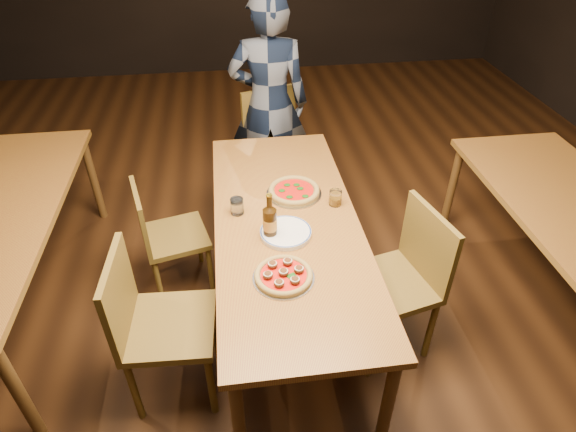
{
  "coord_description": "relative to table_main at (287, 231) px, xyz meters",
  "views": [
    {
      "loc": [
        -0.28,
        -2.11,
        2.38
      ],
      "look_at": [
        0.0,
        -0.05,
        0.82
      ],
      "focal_mm": 30.0,
      "sensor_mm": 36.0,
      "label": 1
    }
  ],
  "objects": [
    {
      "name": "chair_main_sw",
      "position": [
        -0.68,
        0.37,
        -0.26
      ],
      "size": [
        0.48,
        0.48,
        0.84
      ],
      "primitive_type": null,
      "rotation": [
        0.0,
        0.0,
        1.82
      ],
      "color": "brown",
      "rests_on": "ground"
    },
    {
      "name": "chair_end",
      "position": [
        0.11,
        1.25,
        -0.19
      ],
      "size": [
        0.58,
        0.58,
        0.98
      ],
      "primitive_type": null,
      "rotation": [
        0.0,
        0.0,
        0.32
      ],
      "color": "brown",
      "rests_on": "ground"
    },
    {
      "name": "pizza_margherita",
      "position": [
        0.08,
        0.26,
        0.09
      ],
      "size": [
        0.33,
        0.33,
        0.04
      ],
      "rotation": [
        0.0,
        0.0,
        0.07
      ],
      "color": "#B7B7BF",
      "rests_on": "table_main"
    },
    {
      "name": "chair_main_e",
      "position": [
        0.54,
        -0.29,
        -0.2
      ],
      "size": [
        0.54,
        0.54,
        0.96
      ],
      "primitive_type": null,
      "rotation": [
        0.0,
        0.0,
        -1.34
      ],
      "color": "brown",
      "rests_on": "ground"
    },
    {
      "name": "amber_glass",
      "position": [
        0.3,
        0.12,
        0.12
      ],
      "size": [
        0.07,
        0.07,
        0.09
      ],
      "primitive_type": "cylinder",
      "color": "#986211",
      "rests_on": "table_main"
    },
    {
      "name": "ground",
      "position": [
        0.0,
        0.0,
        -0.68
      ],
      "size": [
        9.0,
        9.0,
        0.0
      ],
      "primitive_type": "plane",
      "color": "black"
    },
    {
      "name": "room_shell",
      "position": [
        0.0,
        0.0,
        1.18
      ],
      "size": [
        9.0,
        9.0,
        9.0
      ],
      "color": "black",
      "rests_on": "ground"
    },
    {
      "name": "plate_stack",
      "position": [
        -0.02,
        -0.12,
        0.08
      ],
      "size": [
        0.28,
        0.28,
        0.03
      ],
      "primitive_type": "cylinder",
      "color": "white",
      "rests_on": "table_main"
    },
    {
      "name": "beer_bottle",
      "position": [
        -0.11,
        -0.13,
        0.17
      ],
      "size": [
        0.07,
        0.07,
        0.27
      ],
      "rotation": [
        0.0,
        0.0,
        0.37
      ],
      "color": "black",
      "rests_on": "table_main"
    },
    {
      "name": "diner",
      "position": [
        0.04,
        1.38,
        0.16
      ],
      "size": [
        0.65,
        0.47,
        1.68
      ],
      "primitive_type": "imported",
      "rotation": [
        0.0,
        0.0,
        3.04
      ],
      "color": "black",
      "rests_on": "ground"
    },
    {
      "name": "table_main",
      "position": [
        0.0,
        0.0,
        0.0
      ],
      "size": [
        0.8,
        2.0,
        0.75
      ],
      "color": "maroon",
      "rests_on": "ground"
    },
    {
      "name": "pizza_meatball",
      "position": [
        -0.08,
        -0.45,
        0.09
      ],
      "size": [
        0.3,
        0.3,
        0.05
      ],
      "rotation": [
        0.0,
        0.0,
        -0.13
      ],
      "color": "#B7B7BF",
      "rests_on": "table_main"
    },
    {
      "name": "water_glass",
      "position": [
        -0.27,
        0.11,
        0.12
      ],
      "size": [
        0.08,
        0.08,
        0.09
      ],
      "primitive_type": "cylinder",
      "color": "white",
      "rests_on": "table_main"
    },
    {
      "name": "chair_main_nw",
      "position": [
        -0.65,
        -0.43,
        -0.2
      ],
      "size": [
        0.47,
        0.47,
        0.96
      ],
      "primitive_type": null,
      "rotation": [
        0.0,
        0.0,
        1.52
      ],
      "color": "brown",
      "rests_on": "ground"
    }
  ]
}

